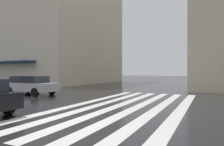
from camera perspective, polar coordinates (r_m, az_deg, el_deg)
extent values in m
plane|color=black|center=(7.57, -13.78, -12.57)|extent=(220.00, 220.00, 0.00)
cube|color=silver|center=(9.93, 18.80, -9.51)|extent=(13.00, 0.50, 0.01)
cube|color=silver|center=(10.09, 13.07, -9.36)|extent=(13.00, 0.50, 0.01)
cube|color=silver|center=(10.35, 7.59, -9.12)|extent=(13.00, 0.50, 0.01)
cube|color=silver|center=(10.69, 2.42, -8.82)|extent=(13.00, 0.50, 0.01)
cube|color=silver|center=(11.12, -2.39, -8.48)|extent=(13.00, 0.50, 0.01)
cube|color=silver|center=(11.61, -6.80, -8.12)|extent=(13.00, 0.50, 0.01)
cube|color=beige|center=(39.07, -18.34, 11.69)|extent=(18.85, 22.14, 19.07)
cube|color=#B7B7BC|center=(16.49, -21.60, -3.58)|extent=(1.75, 4.10, 0.60)
cube|color=#232833|center=(16.58, -21.96, -1.66)|extent=(1.54, 2.46, 0.50)
cylinder|color=black|center=(16.23, -16.44, -4.70)|extent=(0.20, 0.62, 0.62)
cylinder|color=black|center=(15.05, -20.65, -5.07)|extent=(0.20, 0.62, 0.62)
cylinder|color=black|center=(17.99, -22.40, -4.23)|extent=(0.20, 0.62, 0.62)
cylinder|color=black|center=(16.93, -26.55, -4.50)|extent=(0.20, 0.62, 0.62)
cylinder|color=black|center=(9.18, -26.91, -8.37)|extent=(0.20, 0.62, 0.62)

